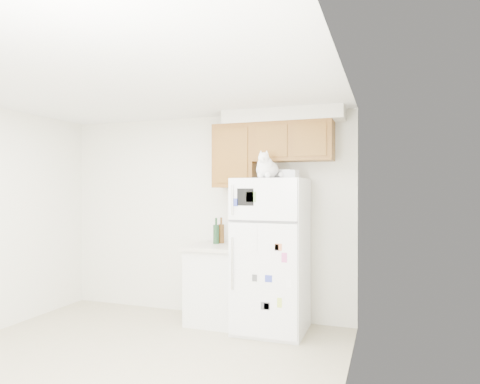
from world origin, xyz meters
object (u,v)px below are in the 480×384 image
at_px(storage_box_front, 291,174).
at_px(bottle_green, 216,231).
at_px(base_counter, 216,284).
at_px(storage_box_back, 283,174).
at_px(refrigerator, 271,255).
at_px(bottle_amber, 221,230).
at_px(cat, 267,168).

height_order(storage_box_front, bottle_green, storage_box_front).
xyz_separation_m(base_counter, bottle_green, (-0.05, 0.10, 0.61)).
height_order(base_counter, storage_box_back, storage_box_back).
bearing_deg(base_counter, refrigerator, -6.09).
height_order(storage_box_back, bottle_amber, storage_box_back).
relative_size(base_counter, bottle_green, 2.92).
bearing_deg(cat, base_counter, 162.79).
relative_size(refrigerator, cat, 3.99).
relative_size(cat, bottle_green, 1.36).
bearing_deg(bottle_amber, bottle_green, -114.52).
height_order(storage_box_back, bottle_green, storage_box_back).
height_order(base_counter, bottle_amber, bottle_amber).
height_order(base_counter, storage_box_front, storage_box_front).
xyz_separation_m(cat, bottle_amber, (-0.69, 0.39, -0.73)).
bearing_deg(bottle_green, bottle_amber, 65.48).
distance_m(refrigerator, bottle_green, 0.79).
distance_m(base_counter, storage_box_back, 1.52).
xyz_separation_m(storage_box_back, bottle_green, (-0.86, 0.10, -0.67)).
distance_m(storage_box_back, bottle_green, 1.09).
bearing_deg(bottle_amber, storage_box_back, -12.01).
distance_m(cat, bottle_amber, 1.08).
distance_m(refrigerator, base_counter, 0.79).
relative_size(refrigerator, bottle_amber, 5.37).
height_order(bottle_green, bottle_amber, bottle_amber).
distance_m(storage_box_front, bottle_amber, 1.17).
xyz_separation_m(refrigerator, cat, (-0.02, -0.14, 0.96)).
relative_size(base_counter, storage_box_front, 6.13).
height_order(base_counter, cat, cat).
relative_size(bottle_green, bottle_amber, 0.99).
bearing_deg(bottle_green, cat, -23.48).
height_order(refrigerator, cat, cat).
height_order(refrigerator, bottle_green, refrigerator).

